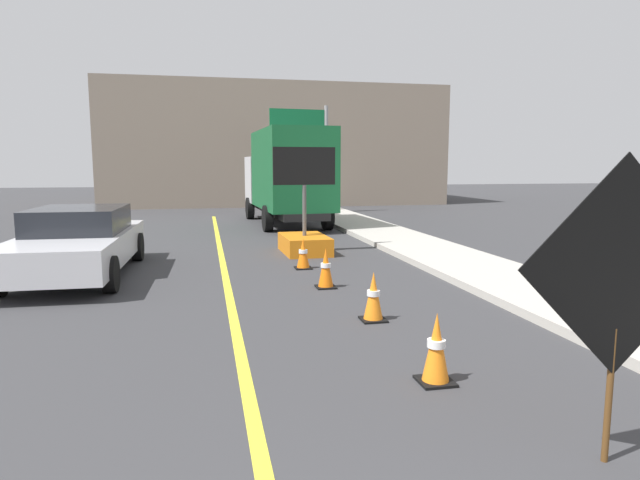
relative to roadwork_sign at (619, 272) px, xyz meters
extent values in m
cube|color=#B2ADA3|center=(2.67, 3.03, -1.40)|extent=(2.10, 48.00, 0.14)
cube|color=yellow|center=(-2.56, 3.03, -1.47)|extent=(0.14, 36.00, 0.01)
cylinder|color=#593819|center=(0.00, 0.00, -0.95)|extent=(0.05, 0.05, 1.05)
cube|color=orange|center=(0.00, 0.00, 0.05)|extent=(1.56, 0.05, 1.56)
cube|color=black|center=(0.00, -0.01, 0.05)|extent=(1.63, 0.03, 1.63)
cube|color=black|center=(0.00, 0.02, 0.05)|extent=(0.28, 0.01, 0.52)
cube|color=orange|center=(-0.44, 10.29, -1.25)|extent=(1.15, 1.83, 0.45)
cylinder|color=#4C4C4C|center=(-0.44, 10.29, -0.37)|extent=(0.10, 0.10, 1.30)
cube|color=black|center=(-0.44, 10.29, 0.75)|extent=(1.60, 0.13, 0.95)
sphere|color=yellow|center=(0.10, 10.35, 0.75)|extent=(0.09, 0.09, 0.09)
sphere|color=yellow|center=(-0.20, 10.34, 0.75)|extent=(0.09, 0.09, 0.09)
sphere|color=yellow|center=(-0.50, 10.34, 0.75)|extent=(0.09, 0.09, 0.09)
sphere|color=yellow|center=(-0.80, 10.33, 0.75)|extent=(0.09, 0.09, 0.09)
sphere|color=yellow|center=(-0.97, 10.32, 0.93)|extent=(0.09, 0.09, 0.09)
sphere|color=yellow|center=(-0.97, 10.32, 0.57)|extent=(0.09, 0.09, 0.09)
cube|color=black|center=(0.10, 17.23, -0.90)|extent=(1.90, 7.24, 0.25)
cube|color=silver|center=(-0.03, 19.81, 0.18)|extent=(2.31, 2.11, 1.90)
cube|color=#14592D|center=(0.15, 16.13, 0.63)|extent=(2.46, 4.98, 2.79)
cylinder|color=black|center=(-1.08, 19.61, -1.02)|extent=(0.32, 0.91, 0.90)
cylinder|color=black|center=(1.04, 19.71, -1.02)|extent=(0.32, 0.91, 0.90)
cylinder|color=black|center=(-0.86, 15.03, -1.02)|extent=(0.32, 0.91, 0.90)
cylinder|color=black|center=(1.26, 15.13, -1.02)|extent=(0.32, 0.91, 0.90)
cube|color=silver|center=(-5.48, 8.35, -0.89)|extent=(2.05, 5.12, 0.60)
cube|color=black|center=(-5.48, 8.60, -0.34)|extent=(1.75, 2.32, 0.50)
cylinder|color=black|center=(-4.60, 6.65, -1.14)|extent=(0.24, 0.67, 0.66)
cylinder|color=black|center=(-4.52, 10.00, -1.14)|extent=(0.24, 0.67, 0.66)
cylinder|color=black|center=(-6.37, 10.05, -1.14)|extent=(0.24, 0.67, 0.66)
cylinder|color=gray|center=(2.72, 21.87, 1.03)|extent=(0.18, 0.18, 5.00)
cube|color=#0F6033|center=(1.32, 21.73, 2.68)|extent=(2.59, 0.32, 1.30)
cube|color=white|center=(1.32, 21.76, 2.68)|extent=(1.81, 0.19, 0.18)
cube|color=gray|center=(1.19, 30.51, 1.89)|extent=(19.10, 9.46, 6.72)
cube|color=black|center=(-0.64, 1.69, -1.46)|extent=(0.36, 0.36, 0.03)
cone|color=orange|center=(-0.64, 1.69, -1.08)|extent=(0.28, 0.28, 0.71)
cylinder|color=white|center=(-0.64, 1.69, -1.05)|extent=(0.19, 0.19, 0.08)
cube|color=black|center=(-0.58, 4.01, -1.46)|extent=(0.36, 0.36, 0.03)
cone|color=orange|center=(-0.58, 4.01, -1.10)|extent=(0.28, 0.28, 0.69)
cylinder|color=white|center=(-0.58, 4.01, -1.06)|extent=(0.19, 0.19, 0.08)
cube|color=black|center=(-0.79, 6.23, -1.46)|extent=(0.36, 0.36, 0.03)
cone|color=orange|center=(-0.79, 6.23, -1.08)|extent=(0.28, 0.28, 0.71)
cylinder|color=white|center=(-0.79, 6.23, -1.05)|extent=(0.19, 0.19, 0.08)
cube|color=black|center=(-0.86, 8.17, -1.46)|extent=(0.36, 0.36, 0.03)
cone|color=orange|center=(-0.86, 8.17, -1.12)|extent=(0.28, 0.28, 0.64)
cylinder|color=white|center=(-0.86, 8.17, -1.09)|extent=(0.19, 0.19, 0.08)
camera|label=1|loc=(-2.93, -3.33, 0.77)|focal=30.48mm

